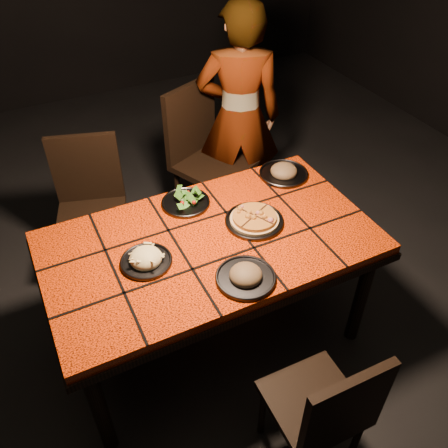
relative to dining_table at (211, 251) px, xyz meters
name	(u,v)px	position (x,y,z in m)	size (l,w,h in m)	color
room_shell	(207,94)	(0.00, 0.00, 0.83)	(6.04, 7.04, 3.08)	black
dining_table	(211,251)	(0.00, 0.00, 0.00)	(1.62, 0.92, 0.75)	#EE3B07
chair_near	(326,409)	(0.11, -0.87, -0.20)	(0.38, 0.38, 0.83)	black
chair_far_left	(90,199)	(-0.41, 0.89, -0.15)	(0.52, 0.52, 0.91)	black
chair_far_right	(203,149)	(0.42, 1.02, -0.09)	(0.61, 0.61, 1.02)	black
diner	(239,118)	(0.68, 0.99, 0.11)	(0.57, 0.37, 1.56)	brown
plate_pizza	(254,220)	(0.25, 0.02, 0.10)	(0.33, 0.33, 0.04)	#333338
plate_pasta	(146,259)	(-0.33, -0.02, 0.10)	(0.24, 0.24, 0.08)	#333338
plate_salad	(185,200)	(0.00, 0.31, 0.10)	(0.26, 0.26, 0.07)	#333338
plate_mushroom_a	(246,275)	(0.03, -0.31, 0.10)	(0.27, 0.27, 0.09)	#333338
plate_mushroom_b	(284,171)	(0.61, 0.31, 0.10)	(0.28, 0.28, 0.09)	#333338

